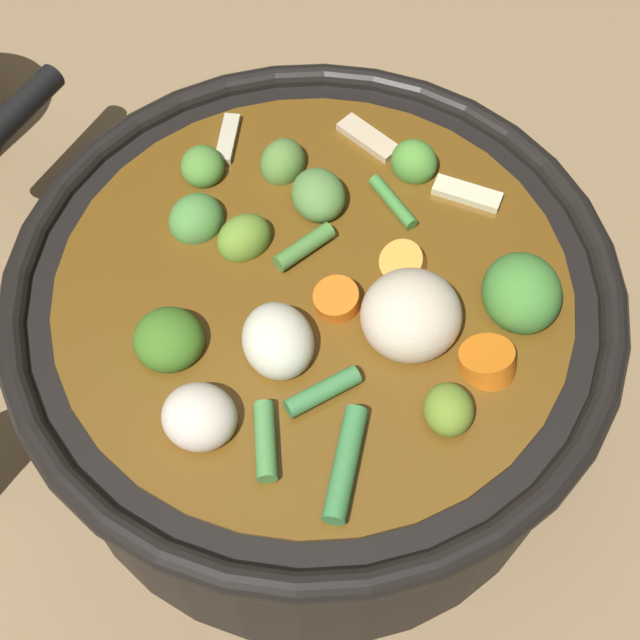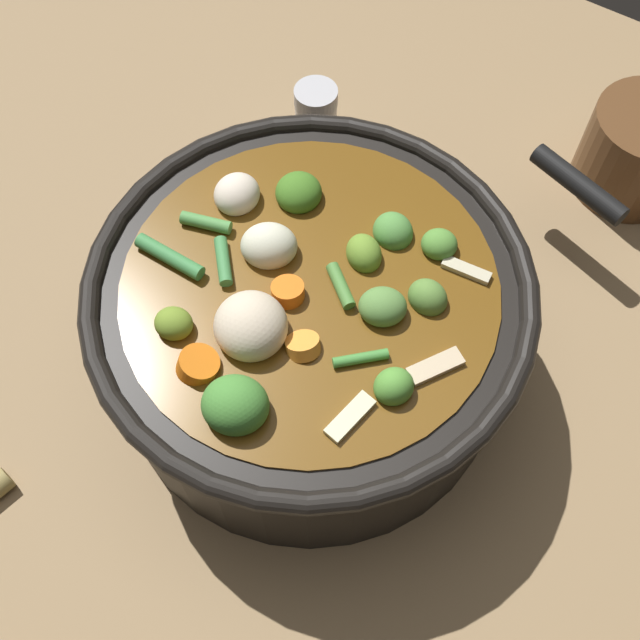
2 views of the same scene
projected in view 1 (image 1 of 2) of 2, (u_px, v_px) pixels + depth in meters
ground_plane at (314, 393)px, 0.56m from camera, size 1.10×1.10×0.00m
cooking_pot at (314, 339)px, 0.50m from camera, size 0.32×0.32×0.15m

